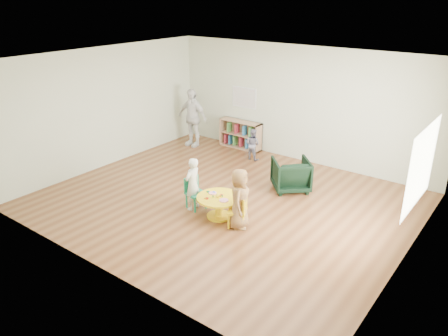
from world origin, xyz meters
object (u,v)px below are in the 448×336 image
child_left (193,184)px  kid_chair_right (240,210)px  activity_table (219,203)px  kid_chair_left (195,192)px  toddler (253,144)px  child_right (239,199)px  adult_caretaker (192,117)px  armchair (291,175)px  bookshelf (241,134)px

child_left → kid_chair_right: bearing=87.5°
activity_table → child_left: child_left is taller
kid_chair_left → toddler: 2.93m
child_right → adult_caretaker: adult_caretaker is taller
armchair → child_right: (0.04, -1.96, 0.22)m
armchair → adult_caretaker: size_ratio=0.48×
activity_table → child_right: (0.51, -0.08, 0.27)m
armchair → child_right: bearing=48.1°
kid_chair_left → child_left: size_ratio=0.60×
activity_table → toddler: (-1.17, 2.91, 0.11)m
kid_chair_right → toddler: (-1.68, 2.97, 0.08)m
kid_chair_left → toddler: toddler is taller
activity_table → bookshelf: size_ratio=0.70×
kid_chair_right → adult_caretaker: adult_caretaker is taller
kid_chair_right → child_right: child_right is taller
activity_table → kid_chair_right: 0.51m
activity_table → kid_chair_left: bearing=177.2°
child_left → toddler: bearing=-170.3°
kid_chair_right → bookshelf: bearing=10.2°
child_left → adult_caretaker: bearing=-140.3°
bookshelf → child_right: (2.44, -3.54, 0.19)m
child_left → adult_caretaker: 3.78m
kid_chair_left → bookshelf: bookshelf is taller
kid_chair_right → child_right: bearing=171.8°
activity_table → adult_caretaker: 4.21m
activity_table → child_right: child_right is taller
child_left → kid_chair_left: bearing=-172.1°
child_right → kid_chair_left: bearing=59.9°
activity_table → toddler: bearing=111.9°
bookshelf → child_left: 3.74m
activity_table → toddler: 3.14m
child_left → adult_caretaker: (-2.46, 2.86, 0.26)m
kid_chair_left → kid_chair_right: 1.13m
kid_chair_left → armchair: armchair is taller
child_right → toddler: bearing=4.7°
kid_chair_right → child_right: size_ratio=0.54×
kid_chair_left → kid_chair_right: (1.13, -0.09, -0.01)m
toddler → adult_caretaker: adult_caretaker is taller
kid_chair_left → kid_chair_right: size_ratio=1.04×
kid_chair_left → kid_chair_right: kid_chair_left is taller
adult_caretaker → kid_chair_right: bearing=-40.1°
toddler → kid_chair_right: bearing=120.1°
kid_chair_right → armchair: (-0.03, 1.94, 0.02)m
armchair → child_right: child_right is taller
kid_chair_left → bookshelf: bearing=-147.1°
child_right → activity_table: bearing=56.9°
child_left → toddler: size_ratio=1.32×
child_right → adult_caretaker: bearing=26.2°
bookshelf → child_left: child_left is taller
bookshelf → adult_caretaker: adult_caretaker is taller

